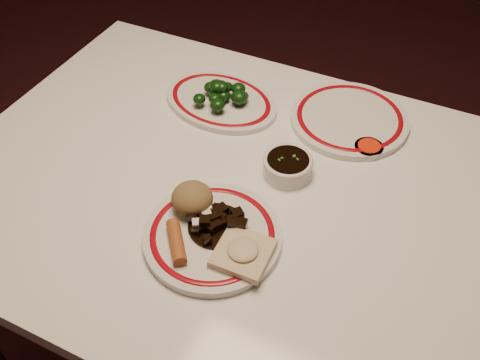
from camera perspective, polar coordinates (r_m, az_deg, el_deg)
name	(u,v)px	position (r m, az deg, el deg)	size (l,w,h in m)	color
ground	(235,350)	(1.74, -0.54, -17.71)	(7.00, 7.00, 0.00)	black
dining_table	(233,211)	(1.18, -0.75, -3.37)	(1.20, 0.90, 0.75)	white
main_plate	(212,236)	(1.01, -2.95, -5.98)	(0.33, 0.33, 0.02)	silver
rice_mound	(192,198)	(1.03, -5.12, -1.96)	(0.08, 0.08, 0.06)	olive
spring_roll	(176,242)	(0.98, -6.79, -6.56)	(0.03, 0.03, 0.09)	#AA5A2A
fried_wonton	(243,252)	(0.96, 0.32, -7.72)	(0.10, 0.10, 0.03)	beige
stirfry_heap	(216,221)	(1.01, -2.63, -4.36)	(0.12, 0.11, 0.03)	black
broccoli_plate	(221,101)	(1.31, -2.05, 8.41)	(0.31, 0.28, 0.02)	silver
broccoli_pile	(222,92)	(1.29, -1.93, 9.35)	(0.12, 0.11, 0.05)	#23471C
soy_bowl	(288,167)	(1.12, 5.10, 1.43)	(0.10, 0.10, 0.04)	silver
sweet_sour_dish	(369,149)	(1.21, 13.56, 3.27)	(0.06, 0.06, 0.02)	silver
mustard_dish	(297,174)	(1.13, 6.06, 0.63)	(0.06, 0.06, 0.02)	silver
far_plate	(349,119)	(1.28, 11.58, 6.44)	(0.36, 0.36, 0.02)	silver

